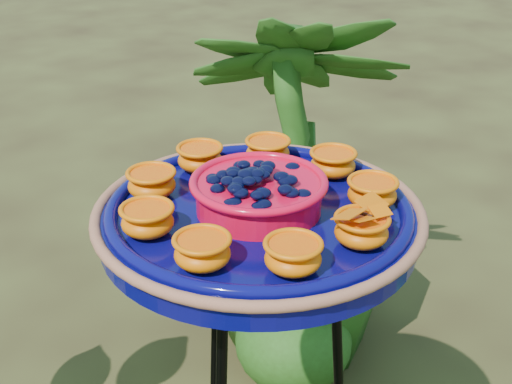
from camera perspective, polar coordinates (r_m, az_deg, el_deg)
feeder_dish at (r=1.06m, az=0.22°, el=-1.54°), size 0.53×0.53×0.11m
shrub_back_right at (r=2.09m, az=3.59°, el=0.39°), size 0.86×0.86×1.10m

